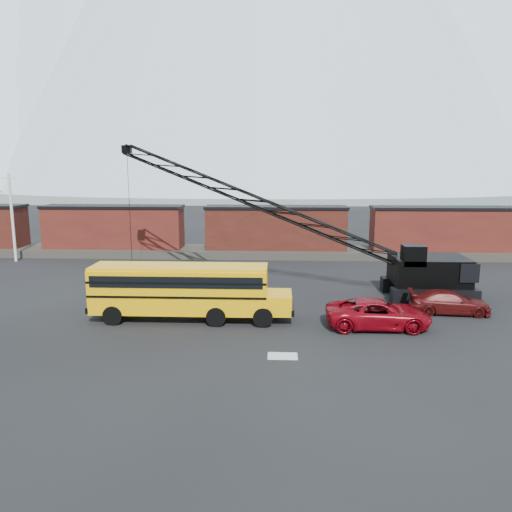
# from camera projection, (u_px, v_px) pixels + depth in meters

# --- Properties ---
(ground) EXTENTS (160.00, 160.00, 0.00)m
(ground) POSITION_uv_depth(u_px,v_px,m) (273.00, 328.00, 27.35)
(ground) COLOR black
(ground) RESTS_ON ground
(mountain_ridge) EXTENTS (800.00, 340.00, 240.00)m
(mountain_ridge) POSITION_uv_depth(u_px,v_px,m) (291.00, 16.00, 287.86)
(mountain_ridge) COLOR white
(mountain_ridge) RESTS_ON ground
(gravel_berm) EXTENTS (120.00, 5.00, 0.70)m
(gravel_berm) POSITION_uv_depth(u_px,v_px,m) (276.00, 252.00, 48.89)
(gravel_berm) COLOR #433E37
(gravel_berm) RESTS_ON ground
(boxcar_west_near) EXTENTS (13.70, 3.10, 4.17)m
(boxcar_west_near) POSITION_uv_depth(u_px,v_px,m) (114.00, 227.00, 49.17)
(boxcar_west_near) COLOR #471614
(boxcar_west_near) RESTS_ON gravel_berm
(boxcar_mid) EXTENTS (13.70, 3.10, 4.17)m
(boxcar_mid) POSITION_uv_depth(u_px,v_px,m) (276.00, 228.00, 48.45)
(boxcar_mid) COLOR #521A17
(boxcar_mid) RESTS_ON gravel_berm
(boxcar_east_near) EXTENTS (13.70, 3.10, 4.17)m
(boxcar_east_near) POSITION_uv_depth(u_px,v_px,m) (443.00, 229.00, 47.73)
(boxcar_east_near) COLOR #471614
(boxcar_east_near) RESTS_ON gravel_berm
(utility_pole) EXTENTS (1.40, 0.24, 8.00)m
(utility_pole) POSITION_uv_depth(u_px,v_px,m) (12.00, 217.00, 45.35)
(utility_pole) COLOR silver
(utility_pole) RESTS_ON ground
(snow_patch) EXTENTS (1.40, 0.90, 0.02)m
(snow_patch) POSITION_uv_depth(u_px,v_px,m) (283.00, 356.00, 23.40)
(snow_patch) COLOR silver
(snow_patch) RESTS_ON ground
(school_bus) EXTENTS (11.65, 2.65, 3.19)m
(school_bus) POSITION_uv_depth(u_px,v_px,m) (186.00, 289.00, 28.59)
(school_bus) COLOR #F5AD05
(school_bus) RESTS_ON ground
(red_pickup) EXTENTS (5.69, 2.64, 1.58)m
(red_pickup) POSITION_uv_depth(u_px,v_px,m) (378.00, 314.00, 27.35)
(red_pickup) COLOR maroon
(red_pickup) RESTS_ON ground
(maroon_suv) EXTENTS (4.88, 2.29, 1.38)m
(maroon_suv) POSITION_uv_depth(u_px,v_px,m) (449.00, 302.00, 30.01)
(maroon_suv) COLOR #4B0D0D
(maroon_suv) RESTS_ON ground
(crawler_crane) EXTENTS (24.90, 7.73, 10.48)m
(crawler_crane) POSITION_uv_depth(u_px,v_px,m) (261.00, 204.00, 35.61)
(crawler_crane) COLOR black
(crawler_crane) RESTS_ON ground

